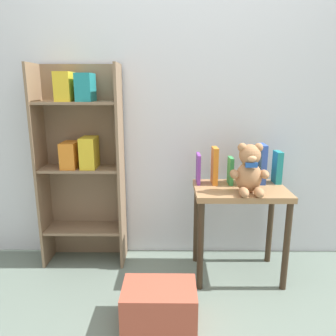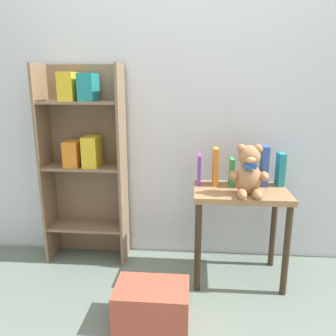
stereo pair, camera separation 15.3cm
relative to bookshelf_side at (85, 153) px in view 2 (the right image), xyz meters
The scene contains 11 objects.
wall_back 0.88m from the bookshelf_side, 10.85° to the left, with size 4.80×0.06×2.50m.
bookshelf_side is the anchor object (origin of this frame).
display_table 1.12m from the bookshelf_side, 11.04° to the right, with size 0.59×0.40×0.61m.
teddy_bear 1.14m from the bookshelf_side, 15.54° to the right, with size 0.23×0.21×0.31m.
book_standing_purple 0.81m from the bookshelf_side, ahead, with size 0.02×0.15×0.20m, color purple.
book_standing_orange 0.92m from the bookshelf_side, ahead, with size 0.03×0.11×0.25m, color orange.
book_standing_green 1.02m from the bookshelf_side, ahead, with size 0.02×0.10×0.18m, color #33934C.
book_standing_yellow 1.13m from the bookshelf_side, ahead, with size 0.03×0.14×0.22m, color gold.
book_standing_blue 1.23m from the bookshelf_side, ahead, with size 0.04×0.13×0.26m, color #2D51B7.
book_standing_teal 1.34m from the bookshelf_side, ahead, with size 0.04×0.10×0.22m, color teal.
storage_bin 1.12m from the bookshelf_side, 51.08° to the right, with size 0.39×0.26×0.22m.
Camera 2 is at (0.04, -1.00, 1.24)m, focal length 35.00 mm.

